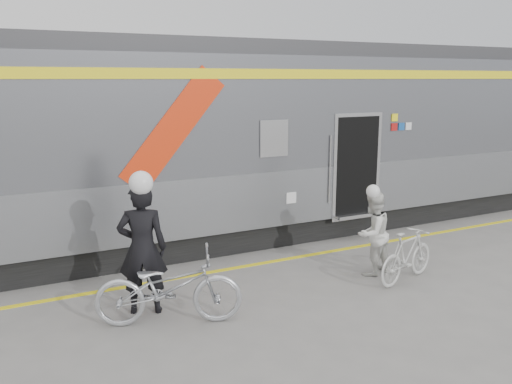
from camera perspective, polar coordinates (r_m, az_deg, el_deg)
ground at (r=8.21m, az=5.03°, el=-12.41°), size 90.00×90.00×0.00m
train at (r=11.63m, az=-2.57°, el=5.37°), size 24.00×3.17×4.10m
safety_strip at (r=9.95m, az=-1.63°, el=-7.89°), size 24.00×0.12×0.01m
man at (r=8.00m, az=-11.88°, el=-5.85°), size 0.82×0.68×1.94m
bicycle_left at (r=7.70m, az=-9.17°, el=-9.89°), size 2.15×1.37×1.07m
woman at (r=9.63m, az=12.16°, el=-4.29°), size 0.84×0.73×1.47m
bicycle_right at (r=9.51m, az=15.60°, el=-6.49°), size 1.54×0.80×0.89m
helmet_man at (r=7.74m, az=-12.23°, el=2.19°), size 0.34×0.34×0.34m
helmet_woman at (r=9.43m, az=12.39°, el=0.68°), size 0.23×0.23×0.23m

